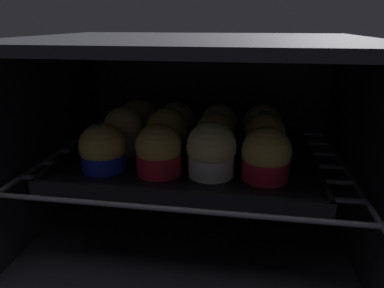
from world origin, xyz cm
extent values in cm
cube|color=black|center=(0.00, 22.00, -0.75)|extent=(59.00, 47.00, 1.50)
cube|color=black|center=(0.00, 22.00, 34.75)|extent=(59.00, 47.00, 1.50)
cube|color=black|center=(0.00, 44.75, 17.00)|extent=(59.00, 1.50, 34.00)
cube|color=black|center=(-28.75, 22.00, 17.00)|extent=(1.50, 47.00, 34.00)
cube|color=black|center=(28.75, 22.00, 17.00)|extent=(1.50, 47.00, 34.00)
cylinder|color=#51515B|center=(0.00, 3.00, 13.60)|extent=(54.00, 0.80, 0.80)
cylinder|color=#51515B|center=(0.00, 9.33, 13.60)|extent=(54.00, 0.80, 0.80)
cylinder|color=#51515B|center=(0.00, 15.67, 13.60)|extent=(54.00, 0.80, 0.80)
cylinder|color=#51515B|center=(0.00, 22.00, 13.60)|extent=(54.00, 0.80, 0.80)
cylinder|color=#51515B|center=(0.00, 28.33, 13.60)|extent=(54.00, 0.80, 0.80)
cylinder|color=#51515B|center=(0.00, 34.67, 13.60)|extent=(54.00, 0.80, 0.80)
cylinder|color=#51515B|center=(0.00, 41.00, 13.60)|extent=(54.00, 0.80, 0.80)
cylinder|color=#51515B|center=(-27.00, 22.00, 13.60)|extent=(0.80, 42.00, 0.80)
cylinder|color=#51515B|center=(27.00, 22.00, 13.60)|extent=(0.80, 42.00, 0.80)
cube|color=black|center=(0.00, 20.11, 14.60)|extent=(42.58, 34.07, 1.20)
cube|color=black|center=(0.00, 3.48, 15.70)|extent=(42.58, 0.80, 1.00)
cube|color=black|center=(0.00, 36.75, 15.70)|extent=(42.58, 0.80, 1.00)
cube|color=black|center=(-20.89, 20.11, 15.70)|extent=(0.80, 34.07, 1.00)
cube|color=black|center=(20.89, 20.11, 15.70)|extent=(0.80, 34.07, 1.00)
cylinder|color=#1928B7|center=(-13.10, 11.33, 16.82)|extent=(7.09, 7.09, 3.23)
sphere|color=gold|center=(-13.10, 11.33, 19.10)|extent=(7.51, 7.51, 7.51)
sphere|color=#28702D|center=(-13.24, 10.61, 21.99)|extent=(1.92, 1.92, 1.92)
cylinder|color=red|center=(-3.87, 11.26, 16.82)|extent=(7.09, 7.09, 3.23)
sphere|color=gold|center=(-3.87, 11.26, 19.69)|extent=(7.20, 7.20, 7.20)
cylinder|color=silver|center=(4.33, 11.79, 16.82)|extent=(7.09, 7.09, 3.23)
sphere|color=#E0CC7A|center=(4.33, 11.79, 19.92)|extent=(7.74, 7.74, 7.74)
cylinder|color=red|center=(12.64, 11.66, 16.82)|extent=(7.09, 7.09, 3.23)
sphere|color=gold|center=(12.64, 11.66, 19.61)|extent=(7.50, 7.50, 7.50)
sphere|color=#28702D|center=(11.79, 11.40, 22.11)|extent=(2.03, 2.03, 2.03)
cylinder|color=silver|center=(-12.65, 19.93, 16.82)|extent=(7.09, 7.09, 3.23)
sphere|color=#DBBC60|center=(-12.65, 19.93, 19.84)|extent=(7.23, 7.23, 7.23)
cylinder|color=#0C8C84|center=(-4.53, 19.81, 16.82)|extent=(7.09, 7.09, 3.23)
sphere|color=gold|center=(-4.53, 19.81, 19.87)|extent=(7.61, 7.61, 7.61)
sphere|color=#1E6023|center=(-4.54, 20.15, 22.96)|extent=(1.92, 1.92, 1.92)
cylinder|color=silver|center=(4.09, 20.46, 16.82)|extent=(7.09, 7.09, 3.23)
sphere|color=gold|center=(4.09, 20.46, 19.73)|extent=(6.80, 6.80, 6.80)
cylinder|color=#0C8C84|center=(12.75, 20.33, 16.82)|extent=(7.09, 7.09, 3.23)
sphere|color=gold|center=(12.75, 20.33, 19.77)|extent=(7.06, 7.06, 7.06)
sphere|color=#19511E|center=(12.32, 21.21, 22.31)|extent=(2.39, 2.39, 2.39)
cylinder|color=silver|center=(-12.53, 28.46, 16.82)|extent=(7.09, 7.09, 3.23)
sphere|color=gold|center=(-12.53, 28.46, 19.20)|extent=(7.78, 7.78, 7.78)
cylinder|color=#7A238C|center=(-4.49, 28.44, 16.82)|extent=(7.09, 7.09, 3.23)
sphere|color=gold|center=(-4.49, 28.44, 19.30)|extent=(7.01, 7.01, 7.01)
sphere|color=#19511E|center=(-3.47, 27.75, 21.86)|extent=(2.04, 2.04, 2.04)
cylinder|color=#1928B7|center=(4.05, 28.39, 16.82)|extent=(7.09, 7.09, 3.23)
sphere|color=#E0CC7A|center=(4.05, 28.39, 19.26)|extent=(6.95, 6.95, 6.95)
sphere|color=#1E6023|center=(4.07, 28.17, 22.13)|extent=(2.01, 2.01, 2.01)
cylinder|color=red|center=(12.61, 28.94, 16.82)|extent=(7.09, 7.09, 3.23)
sphere|color=#DBBC60|center=(12.61, 28.94, 19.19)|extent=(7.28, 7.28, 7.28)
camera|label=1|loc=(9.26, -38.00, 37.95)|focal=32.48mm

